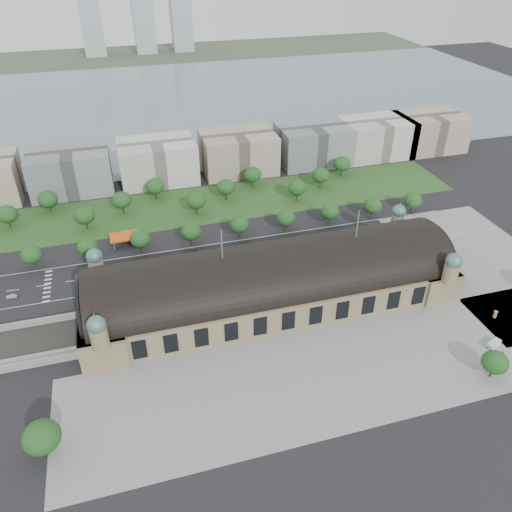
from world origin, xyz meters
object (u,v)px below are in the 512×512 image
object	(u,v)px
van_south	(493,345)
bus_mid	(267,261)
petrol_station	(127,236)
traffic_car_5	(318,238)
traffic_car_0	(11,296)
parked_car_0	(80,302)
traffic_car_3	(196,252)
parked_car_6	(200,276)
parked_car_1	(145,288)
pedestrian_4	(502,353)
traffic_car_2	(110,287)
parked_car_3	(169,285)
traffic_car_4	(294,254)
bus_west	(267,261)
parked_car_5	(203,280)
parked_car_2	(154,289)
bus_east	(314,250)
traffic_car_6	(386,240)
advertising_column	(495,314)
parked_car_4	(127,288)

from	to	relation	value
van_south	bus_mid	bearing A→B (deg)	110.36
petrol_station	traffic_car_5	world-z (taller)	petrol_station
traffic_car_0	parked_car_0	world-z (taller)	parked_car_0
traffic_car_3	parked_car_6	size ratio (longest dim) A/B	0.92
parked_car_1	pedestrian_4	distance (m)	142.03
traffic_car_2	parked_car_3	xyz separation A→B (m)	(24.83, -5.78, 0.14)
traffic_car_3	traffic_car_4	xyz separation A→B (m)	(44.16, -14.13, 0.01)
parked_car_3	bus_west	distance (m)	45.62
parked_car_1	parked_car_5	distance (m)	24.71
parked_car_2	bus_east	bearing A→B (deg)	63.82
parked_car_3	parked_car_5	xyz separation A→B (m)	(14.42, -0.20, -0.05)
traffic_car_5	parked_car_6	bearing A→B (deg)	102.38
parked_car_0	bus_mid	distance (m)	82.83
parked_car_2	traffic_car_6	bearing A→B (deg)	61.82
parked_car_5	traffic_car_3	bearing A→B (deg)	152.49
traffic_car_6	pedestrian_4	world-z (taller)	pedestrian_4
advertising_column	parked_car_2	bearing A→B (deg)	156.79
bus_west	advertising_column	size ratio (longest dim) A/B	4.18
traffic_car_5	parked_car_3	bearing A→B (deg)	101.91
parked_car_1	bus_east	world-z (taller)	bus_east
parked_car_2	parked_car_5	world-z (taller)	parked_car_5
bus_mid	advertising_column	world-z (taller)	bus_mid
van_south	parked_car_1	bearing A→B (deg)	129.34
traffic_car_3	traffic_car_5	world-z (taller)	traffic_car_5
parked_car_1	parked_car_4	world-z (taller)	parked_car_1
petrol_station	parked_car_2	bearing A→B (deg)	-79.98
traffic_car_6	parked_car_3	bearing A→B (deg)	-84.37
traffic_car_3	parked_car_6	bearing A→B (deg)	171.92
petrol_station	parked_car_6	xyz separation A→B (m)	(28.45, -40.28, -2.16)
parked_car_3	pedestrian_4	xyz separation A→B (m)	(110.04, -74.73, 0.13)
parked_car_2	van_south	xyz separation A→B (m)	(116.30, -69.10, 0.49)
traffic_car_3	parked_car_3	bearing A→B (deg)	142.29
petrol_station	parked_car_1	size ratio (longest dim) A/B	2.78
bus_mid	pedestrian_4	distance (m)	102.30
parked_car_6	pedestrian_4	size ratio (longest dim) A/B	2.96
traffic_car_2	traffic_car_4	distance (m)	84.57
traffic_car_4	pedestrian_4	bearing A→B (deg)	27.58
parked_car_0	parked_car_1	bearing A→B (deg)	70.72
petrol_station	traffic_car_6	distance (m)	127.53
parked_car_6	traffic_car_6	bearing A→B (deg)	70.08
parked_car_2	parked_car_5	size ratio (longest dim) A/B	0.94
traffic_car_5	parked_car_6	distance (m)	64.26
traffic_car_3	van_south	bearing A→B (deg)	-137.68
traffic_car_0	parked_car_4	size ratio (longest dim) A/B	1.10
bus_mid	traffic_car_6	bearing A→B (deg)	-90.34
traffic_car_2	parked_car_6	world-z (taller)	parked_car_6
parked_car_4	traffic_car_6	bearing A→B (deg)	68.67
bus_mid	traffic_car_2	bearing A→B (deg)	86.38
parked_car_0	bus_east	size ratio (longest dim) A/B	0.37
bus_west	van_south	world-z (taller)	bus_west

